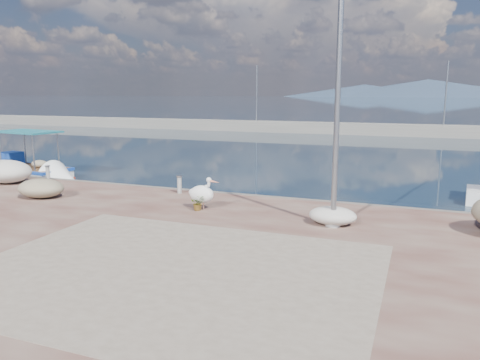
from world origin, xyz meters
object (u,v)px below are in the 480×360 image
boat_left (30,174)px  lamp_post (337,114)px  bollard_near (179,184)px  pelican (202,194)px

boat_left → lamp_post: (16.75, -5.06, 3.57)m
lamp_post → bollard_near: bearing=159.2°
pelican → bollard_near: bearing=144.0°
boat_left → pelican: size_ratio=5.27×
boat_left → lamp_post: 17.86m
pelican → lamp_post: bearing=3.5°
lamp_post → pelican: bearing=174.0°
pelican → bollard_near: (-1.95, 1.98, -0.14)m
bollard_near → boat_left: bearing=165.8°
boat_left → pelican: (12.22, -4.58, 0.80)m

